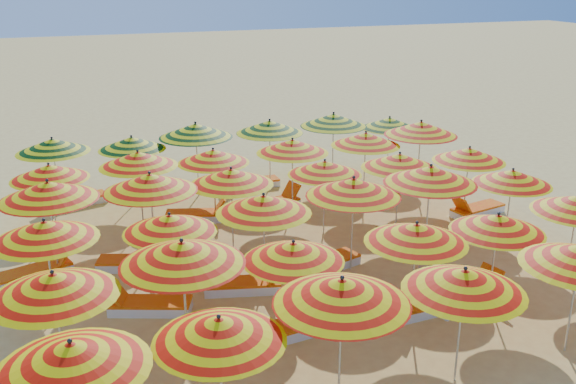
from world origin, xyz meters
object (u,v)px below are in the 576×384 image
object	(u,v)px
umbrella_21	(325,168)
umbrella_27	(292,146)
umbrella_15	(353,187)
umbrella_12	(45,231)
umbrella_33	(270,127)
umbrella_6	(54,285)
umbrella_13	(170,223)
lounger_10	(476,210)
umbrella_28	(366,139)
umbrella_31	(132,143)
umbrella_22	(400,161)
umbrella_25	(138,159)
lounger_4	(467,298)
lounger_7	(325,264)
umbrella_19	(150,183)
umbrella_26	(213,156)
umbrella_1	(219,330)
umbrella_35	(389,123)
lounger_13	(77,200)
umbrella_18	(48,191)
umbrella_30	(53,146)
lounger_14	(252,183)
beachgoer_a	(423,262)
umbrella_20	(231,177)
lounger_11	(198,215)
umbrella_10	(498,223)
umbrella_3	(464,281)
lounger_2	(319,321)
umbrella_0	(72,356)
umbrella_29	(421,128)
umbrella_32	(196,131)
lounger_9	(136,263)
umbrella_9	(416,233)
umbrella_34	(334,120)
lounger_12	(274,204)
umbrella_24	(49,172)
umbrella_17	(512,177)
umbrella_14	(264,204)
umbrella_7	(182,253)
umbrella_2	(342,292)
lounger_8	(36,272)
umbrella_8	(293,252)
lounger_3	(428,305)
lounger_6	(245,285)

from	to	relation	value
umbrella_21	umbrella_27	distance (m)	1.94
umbrella_15	umbrella_21	xyz separation A→B (m)	(0.27, 2.31, -0.23)
umbrella_12	umbrella_33	distance (m)	9.45
umbrella_6	umbrella_13	size ratio (longest dim) A/B	0.86
lounger_10	umbrella_12	bearing A→B (deg)	-1.83
umbrella_28	umbrella_31	distance (m)	7.06
umbrella_22	umbrella_25	distance (m)	7.07
lounger_4	lounger_7	world-z (taller)	same
umbrella_19	umbrella_26	bearing A→B (deg)	48.00
umbrella_1	umbrella_35	distance (m)	14.08
lounger_7	lounger_13	bearing A→B (deg)	-67.62
umbrella_15	lounger_7	xyz separation A→B (m)	(-0.60, 0.18, -1.93)
umbrella_18	lounger_4	distance (m)	9.62
umbrella_30	lounger_14	bearing A→B (deg)	-0.38
umbrella_30	beachgoer_a	xyz separation A→B (m)	(7.54, -8.18, -1.31)
umbrella_20	lounger_11	xyz separation A→B (m)	(-0.42, 2.32, -1.82)
umbrella_10	lounger_11	xyz separation A→B (m)	(-4.91, 6.90, -1.70)
umbrella_18	umbrella_3	bearing A→B (deg)	-46.31
umbrella_1	lounger_2	world-z (taller)	umbrella_1
umbrella_31	umbrella_22	bearing A→B (deg)	-34.80
lounger_14	umbrella_0	bearing A→B (deg)	62.14
umbrella_29	umbrella_32	bearing A→B (deg)	162.07
umbrella_19	lounger_4	xyz separation A→B (m)	(5.99, -4.37, -1.93)
umbrella_3	lounger_9	distance (m)	8.17
umbrella_13	lounger_7	size ratio (longest dim) A/B	1.44
umbrella_9	umbrella_34	distance (m)	9.35
umbrella_3	beachgoer_a	distance (m)	3.62
umbrella_20	lounger_12	distance (m)	3.59
umbrella_24	umbrella_17	bearing A→B (deg)	-21.87
umbrella_6	umbrella_14	world-z (taller)	same
umbrella_7	umbrella_28	size ratio (longest dim) A/B	0.99
umbrella_6	umbrella_17	bearing A→B (deg)	12.49
umbrella_10	umbrella_22	bearing A→B (deg)	87.58
umbrella_2	umbrella_28	xyz separation A→B (m)	(4.80, 8.76, -0.10)
lounger_8	lounger_13	bearing A→B (deg)	57.66
umbrella_6	lounger_8	distance (m)	4.99
umbrella_20	lounger_4	xyz separation A→B (m)	(3.98, -4.48, -1.82)
umbrella_8	lounger_13	bearing A→B (deg)	111.53
umbrella_0	lounger_3	bearing A→B (deg)	18.33
umbrella_12	umbrella_32	distance (m)	7.80
umbrella_20	lounger_14	xyz separation A→B (m)	(1.90, 4.59, -1.82)
umbrella_15	umbrella_29	bearing A→B (deg)	44.48
umbrella_0	umbrella_22	size ratio (longest dim) A/B	0.92
umbrella_24	umbrella_0	bearing A→B (deg)	-88.77
umbrella_2	lounger_2	xyz separation A→B (m)	(0.59, 2.28, -1.92)
umbrella_1	umbrella_7	size ratio (longest dim) A/B	0.89
lounger_9	umbrella_2	bearing A→B (deg)	-48.87
umbrella_2	umbrella_6	bearing A→B (deg)	155.17
umbrella_27	lounger_6	bearing A→B (deg)	-122.14
umbrella_12	umbrella_21	size ratio (longest dim) A/B	1.09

